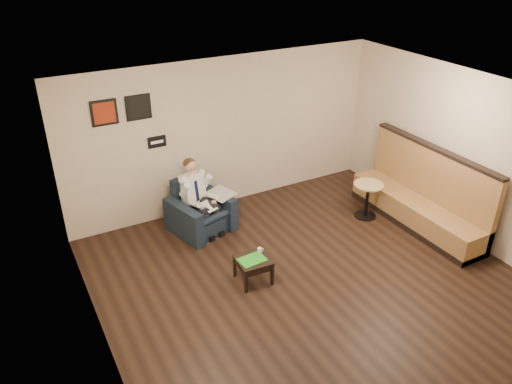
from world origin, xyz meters
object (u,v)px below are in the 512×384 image
banquette (419,189)px  cafe_table (367,200)px  seated_man (204,201)px  armchair (201,207)px  smartphone (252,253)px  green_folder (252,260)px  side_table (253,270)px  coffee_mug (260,250)px

banquette → cafe_table: 0.94m
seated_man → armchair: bearing=90.0°
banquette → smartphone: bearing=178.7°
green_folder → smartphone: size_ratio=3.21×
cafe_table → smartphone: bearing=-168.6°
armchair → side_table: size_ratio=1.95×
side_table → cafe_table: 2.80m
banquette → green_folder: bearing=-178.7°
green_folder → seated_man: bearing=91.9°
armchair → cafe_table: bearing=-35.0°
armchair → side_table: bearing=-101.2°
green_folder → cafe_table: size_ratio=0.58×
coffee_mug → smartphone: bearing=159.3°
armchair → coffee_mug: size_ratio=11.29×
green_folder → banquette: bearing=1.3°
green_folder → cafe_table: bearing=14.0°
seated_man → side_table: seated_man is taller
side_table → smartphone: size_ratio=3.93×
armchair → seated_man: (0.03, -0.11, 0.17)m
side_table → cafe_table: bearing=13.9°
coffee_mug → banquette: bearing=-0.6°
armchair → coffee_mug: armchair is taller
side_table → coffee_mug: (0.16, 0.09, 0.24)m
armchair → green_folder: size_ratio=2.38×
banquette → cafe_table: bearing=135.0°
coffee_mug → cafe_table: size_ratio=0.12×
armchair → green_folder: 1.73m
side_table → banquette: size_ratio=0.17×
side_table → smartphone: smartphone is taller
green_folder → armchair: bearing=92.7°
smartphone → coffee_mug: bearing=-7.1°
side_table → seated_man: bearing=92.9°
coffee_mug → cafe_table: (2.56, 0.58, -0.10)m
seated_man → banquette: size_ratio=0.45×
armchair → banquette: size_ratio=0.34×
coffee_mug → smartphone: coffee_mug is taller
seated_man → side_table: bearing=-102.0°
seated_man → smartphone: seated_man is taller
coffee_mug → banquette: banquette is taller
cafe_table → side_table: bearing=-166.1°
seated_man → green_folder: (0.05, -1.61, -0.22)m
side_table → smartphone: (0.05, 0.14, 0.20)m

